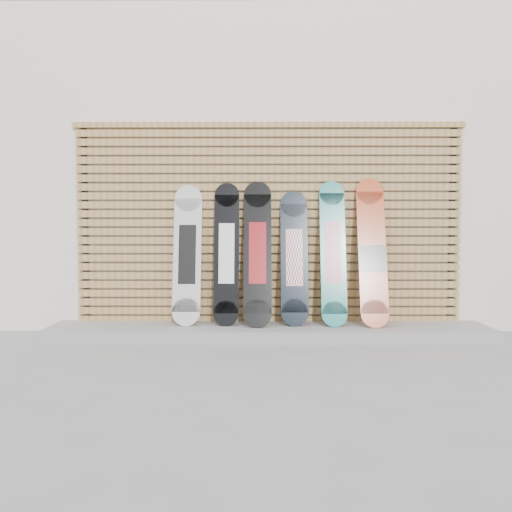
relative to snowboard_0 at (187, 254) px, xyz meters
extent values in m
plane|color=gray|center=(1.02, -0.79, -0.87)|extent=(80.00, 80.00, 0.00)
cube|color=white|center=(1.52, 2.71, 0.93)|extent=(12.00, 5.00, 3.60)
cube|color=gray|center=(0.87, -0.11, -0.81)|extent=(4.60, 0.70, 0.12)
cube|color=#A77D45|center=(0.87, 0.18, -0.73)|extent=(4.20, 0.05, 0.08)
cube|color=#A77D45|center=(0.87, 0.18, -0.63)|extent=(4.20, 0.05, 0.08)
cube|color=#A77D45|center=(0.87, 0.18, -0.53)|extent=(4.20, 0.05, 0.07)
cube|color=#A77D45|center=(0.87, 0.18, -0.44)|extent=(4.20, 0.05, 0.07)
cube|color=#A77D45|center=(0.87, 0.18, -0.34)|extent=(4.20, 0.05, 0.07)
cube|color=#A77D45|center=(0.87, 0.18, -0.24)|extent=(4.20, 0.05, 0.07)
cube|color=#A77D45|center=(0.87, 0.18, -0.15)|extent=(4.20, 0.05, 0.07)
cube|color=#A77D45|center=(0.87, 0.18, -0.05)|extent=(4.20, 0.05, 0.07)
cube|color=#A77D45|center=(0.87, 0.18, 0.05)|extent=(4.20, 0.05, 0.07)
cube|color=#A77D45|center=(0.87, 0.18, 0.15)|extent=(4.20, 0.05, 0.08)
cube|color=#A77D45|center=(0.87, 0.18, 0.24)|extent=(4.20, 0.05, 0.08)
cube|color=#A77D45|center=(0.87, 0.18, 0.34)|extent=(4.20, 0.05, 0.08)
cube|color=#A77D45|center=(0.87, 0.18, 0.44)|extent=(4.20, 0.05, 0.08)
cube|color=#A77D45|center=(0.87, 0.18, 0.53)|extent=(4.20, 0.05, 0.08)
cube|color=#A77D45|center=(0.87, 0.18, 0.63)|extent=(4.20, 0.05, 0.08)
cube|color=#A77D45|center=(0.87, 0.18, 0.73)|extent=(4.20, 0.05, 0.08)
cube|color=#A77D45|center=(0.87, 0.18, 0.82)|extent=(4.20, 0.05, 0.08)
cube|color=#A77D45|center=(0.87, 0.18, 0.92)|extent=(4.20, 0.05, 0.08)
cube|color=#A77D45|center=(0.87, 0.18, 1.02)|extent=(4.20, 0.05, 0.08)
cube|color=#A77D45|center=(0.87, 0.18, 1.12)|extent=(4.20, 0.05, 0.08)
cube|color=#A77D45|center=(0.87, 0.18, 1.21)|extent=(4.20, 0.05, 0.08)
cube|color=#A77D45|center=(0.87, 0.18, 1.31)|extent=(4.20, 0.05, 0.08)
cube|color=black|center=(-1.15, 0.21, 0.25)|extent=(0.06, 0.04, 2.23)
cube|color=black|center=(2.89, 0.21, 0.25)|extent=(0.06, 0.04, 2.23)
cube|color=#A77D45|center=(0.87, 0.18, 1.40)|extent=(4.26, 0.07, 0.06)
cube|color=silver|center=(0.00, 0.00, 0.00)|extent=(0.30, 0.26, 1.20)
cylinder|color=silver|center=(0.00, -0.12, -0.60)|extent=(0.30, 0.08, 0.30)
cylinder|color=silver|center=(0.00, 0.12, 0.60)|extent=(0.30, 0.08, 0.30)
cube|color=black|center=(0.00, 0.00, 0.00)|extent=(0.18, 0.15, 0.63)
cube|color=black|center=(0.42, 0.00, 0.01)|extent=(0.27, 0.26, 1.25)
cylinder|color=black|center=(0.42, -0.12, -0.61)|extent=(0.27, 0.07, 0.27)
cylinder|color=black|center=(0.42, 0.12, 0.64)|extent=(0.27, 0.07, 0.27)
cube|color=white|center=(0.42, 0.00, 0.01)|extent=(0.17, 0.15, 0.64)
cube|color=black|center=(0.75, -0.04, 0.02)|extent=(0.29, 0.33, 1.25)
cylinder|color=black|center=(0.75, -0.20, -0.60)|extent=(0.29, 0.09, 0.29)
cylinder|color=black|center=(0.75, 0.11, 0.64)|extent=(0.29, 0.09, 0.29)
cube|color=maroon|center=(0.75, -0.04, 0.02)|extent=(0.18, 0.19, 0.65)
cube|color=black|center=(1.14, 0.00, -0.03)|extent=(0.29, 0.26, 1.15)
cylinder|color=black|center=(1.14, -0.13, -0.60)|extent=(0.29, 0.08, 0.29)
cylinder|color=black|center=(1.14, 0.12, 0.54)|extent=(0.29, 0.08, 0.29)
cube|color=white|center=(1.14, 0.00, -0.03)|extent=(0.18, 0.15, 0.60)
cube|color=#0B716D|center=(1.55, -0.02, 0.02)|extent=(0.27, 0.30, 1.27)
cylinder|color=#0B716D|center=(1.55, -0.16, -0.61)|extent=(0.27, 0.08, 0.27)
cylinder|color=#0B716D|center=(1.55, 0.12, 0.66)|extent=(0.27, 0.08, 0.27)
cube|color=#CB475B|center=(1.55, -0.02, 0.02)|extent=(0.17, 0.17, 0.65)
cube|color=red|center=(1.96, -0.05, 0.03)|extent=(0.29, 0.33, 1.28)
cylinder|color=red|center=(1.96, -0.20, -0.60)|extent=(0.29, 0.09, 0.29)
cylinder|color=red|center=(1.96, 0.11, 0.67)|extent=(0.29, 0.09, 0.29)
cube|color=black|center=(1.96, -0.06, -0.04)|extent=(0.28, 0.09, 0.29)
camera|label=1|loc=(0.76, -5.30, 0.26)|focal=35.00mm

